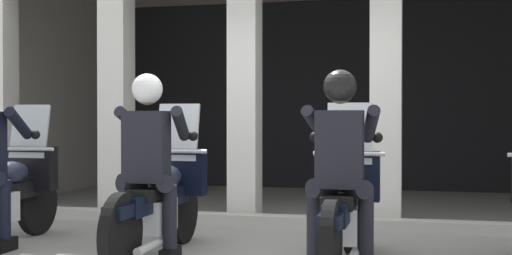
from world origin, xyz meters
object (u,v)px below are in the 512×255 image
(police_officer_center_left, at_px, (148,150))
(police_officer_center_right, at_px, (340,153))
(motorcycle_far_left, at_px, (4,192))
(motorcycle_center_right, at_px, (344,205))
(motorcycle_center_left, at_px, (161,198))

(police_officer_center_left, bearing_deg, police_officer_center_right, 8.05)
(motorcycle_far_left, xyz_separation_m, police_officer_center_right, (3.26, -0.45, 0.44))
(motorcycle_far_left, xyz_separation_m, motorcycle_center_right, (3.26, -0.17, 0.00))
(motorcycle_far_left, distance_m, motorcycle_center_right, 3.26)
(motorcycle_center_left, distance_m, police_officer_center_right, 1.72)
(motorcycle_far_left, bearing_deg, motorcycle_center_left, 8.29)
(police_officer_center_left, height_order, police_officer_center_right, same)
(motorcycle_far_left, bearing_deg, police_officer_center_left, -1.48)
(motorcycle_center_left, height_order, police_officer_center_right, police_officer_center_right)
(motorcycle_center_left, relative_size, police_officer_center_left, 1.29)
(motorcycle_center_left, bearing_deg, police_officer_center_left, -79.50)
(motorcycle_far_left, relative_size, police_officer_center_right, 1.29)
(motorcycle_center_left, height_order, motorcycle_center_right, same)
(motorcycle_far_left, relative_size, motorcycle_center_left, 1.00)
(motorcycle_far_left, relative_size, motorcycle_center_right, 1.00)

